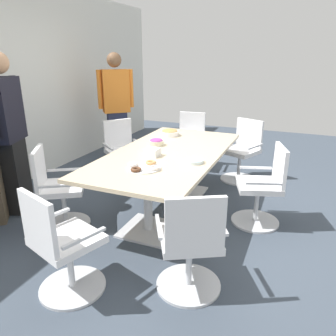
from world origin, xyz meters
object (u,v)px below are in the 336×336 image
at_px(office_chair_1, 123,155).
at_px(plate_stack, 194,161).
at_px(office_chair_5, 263,190).
at_px(snack_bowl_candy_mix, 156,142).
at_px(office_chair_0, 189,144).
at_px(office_chair_3, 62,249).
at_px(office_chair_6, 242,154).
at_px(office_chair_4, 191,248).
at_px(conference_table, 168,162).
at_px(person_standing_3, 116,107).
at_px(napkin_pile, 152,152).
at_px(person_standing_2, 9,132).
at_px(donut_platter, 144,167).
at_px(office_chair_2, 57,192).
at_px(snack_bowl_cookies, 170,132).

xyz_separation_m(office_chair_1, plate_stack, (-0.92, -1.42, 0.36)).
bearing_deg(office_chair_5, snack_bowl_candy_mix, 67.23).
xyz_separation_m(office_chair_0, office_chair_3, (-3.32, -0.11, 0.00)).
height_order(office_chair_6, plate_stack, office_chair_6).
relative_size(office_chair_4, snack_bowl_candy_mix, 4.93).
height_order(office_chair_3, office_chair_6, same).
bearing_deg(conference_table, person_standing_3, 47.34).
bearing_deg(napkin_pile, office_chair_3, 176.51).
bearing_deg(office_chair_1, office_chair_0, -179.79).
relative_size(office_chair_6, person_standing_2, 0.49).
height_order(plate_stack, napkin_pile, napkin_pile).
distance_m(office_chair_3, person_standing_3, 3.45).
bearing_deg(conference_table, donut_platter, 179.76).
height_order(person_standing_2, plate_stack, person_standing_2).
xyz_separation_m(office_chair_3, person_standing_2, (0.96, 1.49, 0.58)).
height_order(office_chair_1, office_chair_6, same).
bearing_deg(person_standing_3, office_chair_5, 110.79).
relative_size(office_chair_1, person_standing_2, 0.49).
relative_size(office_chair_0, office_chair_1, 1.00).
relative_size(person_standing_2, person_standing_3, 1.01).
xyz_separation_m(office_chair_6, snack_bowl_candy_mix, (-1.18, 0.88, 0.39)).
distance_m(office_chair_2, napkin_pile, 1.13).
xyz_separation_m(office_chair_1, donut_platter, (-1.29, -1.01, 0.36)).
relative_size(plate_stack, napkin_pile, 1.36).
relative_size(office_chair_6, person_standing_3, 0.49).
xyz_separation_m(donut_platter, napkin_pile, (0.41, 0.10, 0.03)).
relative_size(office_chair_3, person_standing_2, 0.49).
xyz_separation_m(office_chair_4, napkin_pile, (1.06, 0.83, 0.39)).
height_order(person_standing_2, napkin_pile, person_standing_2).
bearing_deg(office_chair_2, snack_bowl_candy_mix, 113.61).
relative_size(donut_platter, plate_stack, 1.74).
distance_m(office_chair_2, office_chair_6, 2.74).
bearing_deg(person_standing_3, plate_stack, 96.51).
xyz_separation_m(person_standing_2, person_standing_3, (2.15, -0.12, -0.01)).
xyz_separation_m(person_standing_3, snack_bowl_candy_mix, (-1.22, -1.31, -0.19)).
bearing_deg(office_chair_0, conference_table, 96.12).
distance_m(person_standing_3, plate_stack, 2.60).
distance_m(office_chair_5, person_standing_3, 3.03).
relative_size(office_chair_0, snack_bowl_cookies, 3.62).
distance_m(office_chair_5, office_chair_6, 1.37).
bearing_deg(office_chair_2, office_chair_5, 82.57).
height_order(office_chair_3, office_chair_5, same).
bearing_deg(plate_stack, office_chair_4, -162.43).
xyz_separation_m(conference_table, office_chair_1, (0.66, 1.01, -0.22)).
distance_m(office_chair_2, donut_platter, 1.05).
height_order(office_chair_6, snack_bowl_cookies, office_chair_6).
bearing_deg(office_chair_6, plate_stack, 105.44).
bearing_deg(office_chair_6, person_standing_3, 22.08).
distance_m(office_chair_0, office_chair_1, 1.21).
bearing_deg(office_chair_3, office_chair_1, 127.96).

